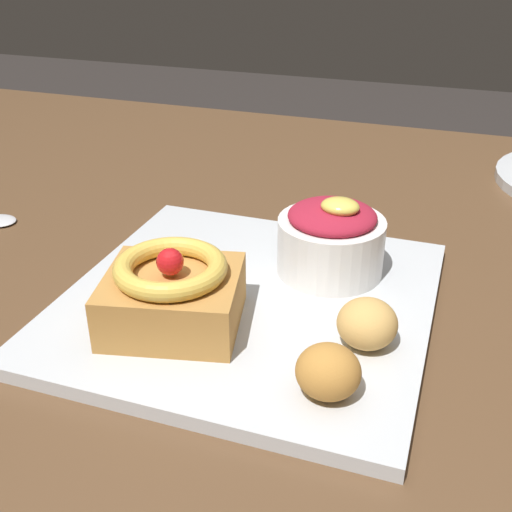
% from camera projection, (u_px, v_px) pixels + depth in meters
% --- Properties ---
extents(dining_table, '(1.56, 0.96, 0.73)m').
position_uv_depth(dining_table, '(309.00, 334.00, 0.65)').
color(dining_table, brown).
rests_on(dining_table, ground_plane).
extents(front_plate, '(0.30, 0.30, 0.01)m').
position_uv_depth(front_plate, '(248.00, 302.00, 0.53)').
color(front_plate, silver).
rests_on(front_plate, dining_table).
extents(cake_slice, '(0.12, 0.11, 0.07)m').
position_uv_depth(cake_slice, '(172.00, 293.00, 0.48)').
color(cake_slice, '#B77F3D').
rests_on(cake_slice, front_plate).
extents(berry_ramekin, '(0.09, 0.09, 0.07)m').
position_uv_depth(berry_ramekin, '(331.00, 239.00, 0.55)').
color(berry_ramekin, white).
rests_on(berry_ramekin, front_plate).
extents(fritter_front, '(0.04, 0.04, 0.04)m').
position_uv_depth(fritter_front, '(328.00, 372.00, 0.41)').
color(fritter_front, '#BC7F38').
rests_on(fritter_front, front_plate).
extents(fritter_middle, '(0.04, 0.05, 0.04)m').
position_uv_depth(fritter_middle, '(367.00, 323.00, 0.46)').
color(fritter_middle, tan).
rests_on(fritter_middle, front_plate).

